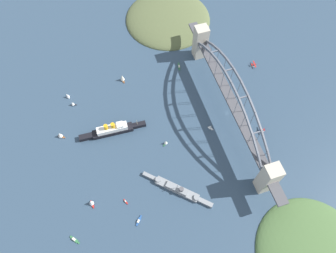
% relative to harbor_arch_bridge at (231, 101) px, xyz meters
% --- Properties ---
extents(ground_plane, '(1400.00, 1400.00, 0.00)m').
position_rel_harbor_arch_bridge_xyz_m(ground_plane, '(-0.00, 0.00, -28.32)').
color(ground_plane, '#2D4256').
extents(harbor_arch_bridge, '(266.71, 16.87, 66.34)m').
position_rel_harbor_arch_bridge_xyz_m(harbor_arch_bridge, '(0.00, 0.00, 0.00)').
color(harbor_arch_bridge, '#BCB29E').
rests_on(harbor_arch_bridge, ground).
extents(headland_east_shore, '(129.74, 129.00, 22.20)m').
position_rel_harbor_arch_bridge_xyz_m(headland_east_shore, '(181.94, 18.08, -28.32)').
color(headland_east_shore, '#515B38').
rests_on(headland_east_shore, ground).
extents(ocean_liner, '(13.29, 82.79, 19.32)m').
position_rel_harbor_arch_bridge_xyz_m(ocean_liner, '(17.63, 144.98, -22.60)').
color(ocean_liner, black).
rests_on(ocean_liner, ground).
extents(naval_cruiser, '(62.69, 64.97, 16.60)m').
position_rel_harbor_arch_bridge_xyz_m(naval_cruiser, '(-76.86, 92.55, -25.42)').
color(naval_cruiser, gray).
rests_on(naval_cruiser, ground).
extents(seaplane_taxiing_near_bridge, '(10.45, 7.56, 4.79)m').
position_rel_harbor_arch_bridge_xyz_m(seaplane_taxiing_near_bridge, '(-37.07, -30.42, -26.37)').
color(seaplane_taxiing_near_bridge, '#B7B7B2').
rests_on(seaplane_taxiing_near_bridge, ground).
extents(seaplane_second_in_formation, '(11.79, 7.42, 4.90)m').
position_rel_harbor_arch_bridge_xyz_m(seaplane_second_in_formation, '(59.84, -65.73, -26.33)').
color(seaplane_second_in_formation, '#B7B7B2').
rests_on(seaplane_second_in_formation, ground).
extents(small_boat_0, '(5.15, 7.32, 7.47)m').
position_rel_harbor_arch_bridge_xyz_m(small_boat_0, '(72.26, 184.85, -24.81)').
color(small_boat_0, black).
rests_on(small_boat_0, ground).
extents(small_boat_1, '(10.16, 6.16, 11.44)m').
position_rel_harbor_arch_bridge_xyz_m(small_boat_1, '(91.55, 114.08, -23.05)').
color(small_boat_1, brown).
rests_on(small_boat_1, ground).
extents(small_boat_2, '(10.04, 8.93, 2.15)m').
position_rel_harbor_arch_bridge_xyz_m(small_boat_2, '(-96.35, 143.24, -27.53)').
color(small_boat_2, '#234C8C').
rests_on(small_boat_2, ground).
extents(small_boat_3, '(6.63, 6.20, 7.64)m').
position_rel_harbor_arch_bridge_xyz_m(small_boat_3, '(-14.40, 28.87, -24.76)').
color(small_boat_3, silver).
rests_on(small_boat_3, ground).
extents(small_boat_4, '(7.56, 5.51, 8.14)m').
position_rel_harbor_arch_bridge_xyz_m(small_boat_4, '(86.44, 189.00, -24.56)').
color(small_boat_4, silver).
rests_on(small_boat_4, ground).
extents(small_boat_5, '(8.00, 8.88, 9.36)m').
position_rel_harbor_arch_bridge_xyz_m(small_boat_5, '(31.25, 207.16, -24.01)').
color(small_boat_5, brown).
rests_on(small_boat_5, ground).
extents(small_boat_6, '(9.44, 6.02, 9.78)m').
position_rel_harbor_arch_bridge_xyz_m(small_boat_6, '(-62.56, 187.36, -23.78)').
color(small_boat_6, '#B2231E').
rests_on(small_boat_6, ground).
extents(small_boat_7, '(6.98, 3.69, 1.93)m').
position_rel_harbor_arch_bridge_xyz_m(small_boat_7, '(-71.83, 151.42, -27.63)').
color(small_boat_7, '#B2231E').
rests_on(small_boat_7, ground).
extents(small_boat_8, '(11.13, 9.27, 2.28)m').
position_rel_harbor_arch_bridge_xyz_m(small_boat_8, '(-94.29, 212.14, -27.52)').
color(small_boat_8, '#2D6B3D').
rests_on(small_boat_8, ground).
extents(small_boat_9, '(13.02, 4.34, 2.64)m').
position_rel_harbor_arch_bridge_xyz_m(small_boat_9, '(89.72, 33.97, -27.37)').
color(small_boat_9, '#2D6B3D').
rests_on(small_boat_9, ground).
extents(small_boat_10, '(5.85, 6.84, 7.24)m').
position_rel_harbor_arch_bridge_xyz_m(small_boat_10, '(-17.67, 87.66, -24.87)').
color(small_boat_10, '#2D6B3D').
rests_on(small_boat_10, ground).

